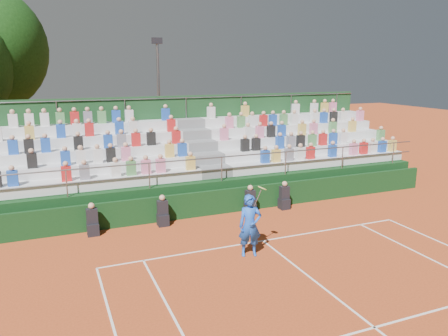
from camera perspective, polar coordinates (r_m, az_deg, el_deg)
name	(u,v)px	position (r m, az deg, el deg)	size (l,w,h in m)	color
ground	(263,241)	(15.12, 5.12, -9.46)	(90.00, 90.00, 0.00)	#B8481E
courtside_wall	(227,201)	(17.67, 0.37, -4.31)	(20.00, 0.15, 1.00)	black
line_officials	(202,208)	(16.87, -2.84, -5.27)	(8.09, 0.40, 1.19)	black
grandstand	(200,170)	(20.44, -3.12, -0.22)	(20.00, 5.20, 4.40)	black
tennis_player	(250,225)	(13.66, 3.42, -7.50)	(0.94, 0.64, 2.22)	blue
floodlight_mast	(159,91)	(26.86, -8.53, 9.95)	(0.60, 0.25, 7.45)	gray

